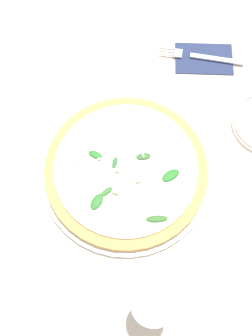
# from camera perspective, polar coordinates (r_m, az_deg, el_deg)

# --- Properties ---
(ground_plane) EXTENTS (6.00, 6.00, 0.00)m
(ground_plane) POSITION_cam_1_polar(r_m,az_deg,el_deg) (0.86, 1.57, -1.36)
(ground_plane) COLOR beige
(pizza_arugula_main) EXTENTS (0.37, 0.37, 0.05)m
(pizza_arugula_main) POSITION_cam_1_polar(r_m,az_deg,el_deg) (0.85, 0.00, -0.34)
(pizza_arugula_main) COLOR silver
(pizza_arugula_main) RESTS_ON ground_plane
(wine_glass) EXTENTS (0.07, 0.07, 0.14)m
(wine_glass) POSITION_cam_1_polar(r_m,az_deg,el_deg) (0.71, 3.75, -19.30)
(wine_glass) COLOR white
(wine_glass) RESTS_ON ground_plane
(napkin) EXTENTS (0.15, 0.11, 0.01)m
(napkin) POSITION_cam_1_polar(r_m,az_deg,el_deg) (1.03, 11.26, 15.34)
(napkin) COLOR navy
(napkin) RESTS_ON ground_plane
(fork) EXTENTS (0.21, 0.02, 0.00)m
(fork) POSITION_cam_1_polar(r_m,az_deg,el_deg) (1.02, 10.86, 15.59)
(fork) COLOR silver
(fork) RESTS_ON ground_plane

